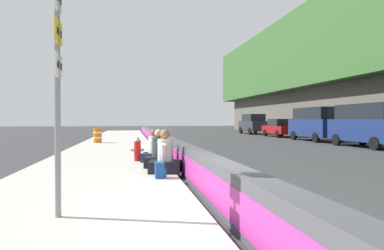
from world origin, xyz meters
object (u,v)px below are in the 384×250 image
(construction_barrel, at_px, (98,135))
(parked_car_fourth, at_px, (316,123))
(seated_person_middle, at_px, (159,155))
(parked_car_far, at_px, (253,124))
(route_sign_post, at_px, (58,79))
(seated_person_foreground, at_px, (165,159))
(parked_car_third, at_px, (369,124))
(fire_hydrant, at_px, (137,148))
(backpack, at_px, (160,170))
(seated_person_rear, at_px, (154,151))
(parked_car_midline, at_px, (280,128))

(construction_barrel, xyz_separation_m, parked_car_fourth, (0.85, -16.07, 0.73))
(seated_person_middle, relative_size, parked_car_far, 0.25)
(route_sign_post, bearing_deg, seated_person_foreground, -27.92)
(construction_barrel, height_order, parked_car_third, parked_car_third)
(parked_car_fourth, relative_size, parked_car_far, 1.06)
(fire_hydrant, relative_size, parked_car_third, 0.17)
(route_sign_post, height_order, seated_person_middle, route_sign_post)
(fire_hydrant, bearing_deg, seated_person_foreground, -165.18)
(seated_person_middle, xyz_separation_m, parked_car_far, (24.85, -13.00, 0.67))
(fire_hydrant, bearing_deg, seated_person_middle, -159.13)
(fire_hydrant, height_order, parked_car_third, parked_car_third)
(backpack, bearing_deg, parked_car_far, -26.15)
(route_sign_post, distance_m, backpack, 3.97)
(fire_hydrant, xyz_separation_m, parked_car_fourth, (10.64, -13.72, 0.77))
(backpack, relative_size, parked_car_fourth, 0.08)
(seated_person_rear, relative_size, parked_car_midline, 0.25)
(seated_person_foreground, relative_size, parked_car_fourth, 0.24)
(seated_person_middle, bearing_deg, route_sign_post, 158.32)
(seated_person_middle, bearing_deg, seated_person_rear, 2.07)
(seated_person_middle, xyz_separation_m, parked_car_fourth, (12.28, -13.10, 0.84))
(seated_person_rear, bearing_deg, construction_barrel, 16.15)
(parked_car_fourth, xyz_separation_m, parked_car_midline, (6.06, -0.01, -0.49))
(construction_barrel, height_order, parked_car_midline, parked_car_midline)
(route_sign_post, xyz_separation_m, backpack, (2.98, -1.81, -1.90))
(construction_barrel, bearing_deg, parked_car_third, -107.47)
(seated_person_foreground, bearing_deg, route_sign_post, 152.08)
(route_sign_post, relative_size, fire_hydrant, 4.09)
(backpack, bearing_deg, seated_person_foreground, -14.55)
(parked_car_third, bearing_deg, backpack, 122.65)
(fire_hydrant, bearing_deg, seated_person_rear, -118.22)
(backpack, bearing_deg, seated_person_middle, -3.93)
(backpack, xyz_separation_m, parked_car_midline, (20.23, -13.24, 0.53))
(fire_hydrant, distance_m, parked_car_midline, 21.62)
(route_sign_post, relative_size, parked_car_third, 0.70)
(route_sign_post, distance_m, seated_person_foreground, 4.65)
(seated_person_foreground, bearing_deg, seated_person_rear, 3.26)
(parked_car_midline, bearing_deg, construction_barrel, 113.25)
(parked_car_midline, bearing_deg, seated_person_middle, 144.44)
(construction_barrel, bearing_deg, fire_hydrant, -166.51)
(seated_person_middle, height_order, construction_barrel, seated_person_middle)
(parked_car_midline, xyz_separation_m, parked_car_far, (6.51, 0.11, 0.32))
(fire_hydrant, bearing_deg, route_sign_post, 168.59)
(construction_barrel, distance_m, parked_car_third, 16.63)
(construction_barrel, distance_m, parked_car_fourth, 16.11)
(backpack, distance_m, parked_car_midline, 24.18)
(construction_barrel, xyz_separation_m, parked_car_third, (-4.99, -15.84, 0.73))
(fire_hydrant, relative_size, parked_car_fourth, 0.17)
(seated_person_foreground, xyz_separation_m, seated_person_middle, (1.05, 0.09, -0.01))
(seated_person_middle, height_order, parked_car_fourth, parked_car_fourth)
(fire_hydrant, relative_size, seated_person_middle, 0.74)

